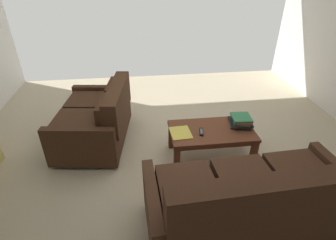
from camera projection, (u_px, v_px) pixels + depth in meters
The scene contains 7 objects.
ground_plane at pixel (172, 159), 3.49m from camera, with size 5.67×5.92×0.01m, color beige.
sofa_main at pixel (252, 203), 2.34m from camera, with size 1.88×0.93×0.92m.
loveseat_near at pixel (97, 119), 3.65m from camera, with size 1.03×1.40×0.84m.
coffee_table at pixel (211, 134), 3.36m from camera, with size 1.04×0.60×0.41m.
book_stack at pixel (241, 121), 3.38m from camera, with size 0.30×0.31×0.13m.
tv_remote at pixel (201, 132), 3.26m from camera, with size 0.07×0.17×0.02m.
loose_magazine at pixel (181, 133), 3.26m from camera, with size 0.25×0.29×0.01m, color #E0CC4C.
Camera 1 is at (0.39, 2.71, 2.22)m, focal length 28.49 mm.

